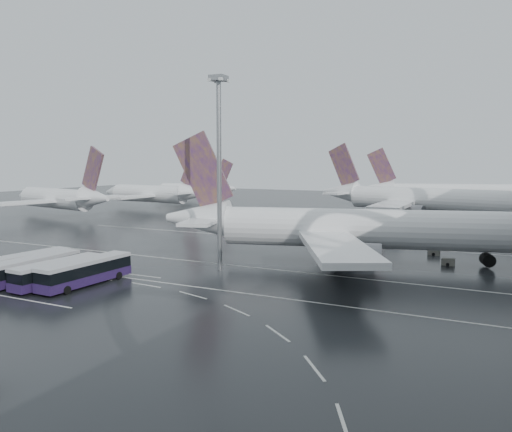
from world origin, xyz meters
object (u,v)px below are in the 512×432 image
at_px(airliner_gate_b, 418,200).
at_px(jet_remote_far, 194,190).
at_px(airliner_gate_c, 446,193).
at_px(bus_row_near_d, 86,271).
at_px(floodlight_mast, 219,149).
at_px(gse_cart_belly_e, 375,247).
at_px(jet_remote_west, 61,199).
at_px(bus_row_near_b, 35,268).
at_px(gse_cart_belly_b, 434,252).
at_px(bus_row_near_a, 27,264).
at_px(bus_row_near_c, 58,272).
at_px(airliner_main, 346,229).
at_px(jet_remote_mid, 156,194).
at_px(gse_cart_belly_d, 448,262).

distance_m(airliner_gate_b, jet_remote_far, 98.74).
bearing_deg(airliner_gate_c, bus_row_near_d, -118.61).
relative_size(floodlight_mast, gse_cart_belly_e, 12.51).
relative_size(airliner_gate_b, bus_row_near_d, 4.48).
relative_size(airliner_gate_b, airliner_gate_c, 1.07).
distance_m(airliner_gate_c, jet_remote_west, 125.48).
height_order(bus_row_near_b, gse_cart_belly_b, bus_row_near_b).
relative_size(airliner_gate_c, floodlight_mast, 2.05).
bearing_deg(jet_remote_far, airliner_gate_b, 159.96).
bearing_deg(gse_cart_belly_e, airliner_gate_b, 90.54).
relative_size(airliner_gate_b, bus_row_near_b, 4.65).
bearing_deg(bus_row_near_a, jet_remote_west, 48.34).
bearing_deg(bus_row_near_c, airliner_main, -41.15).
xyz_separation_m(jet_remote_mid, floodlight_mast, (68.45, -73.70, 12.78)).
relative_size(airliner_main, gse_cart_belly_e, 27.20).
height_order(jet_remote_west, jet_remote_far, jet_remote_west).
xyz_separation_m(airliner_gate_b, bus_row_near_a, (-38.80, -97.09, -3.69)).
xyz_separation_m(bus_row_near_a, gse_cart_belly_b, (49.62, 42.41, -1.22)).
relative_size(airliner_gate_b, gse_cart_belly_b, 31.05).
xyz_separation_m(jet_remote_mid, gse_cart_belly_e, (85.50, -46.83, -4.52)).
relative_size(jet_remote_mid, jet_remote_far, 1.15).
height_order(jet_remote_west, bus_row_near_b, jet_remote_west).
distance_m(jet_remote_mid, bus_row_near_c, 106.02).
xyz_separation_m(jet_remote_mid, jet_remote_far, (-9.09, 37.50, -0.65)).
relative_size(jet_remote_far, floodlight_mast, 1.40).
distance_m(jet_remote_mid, bus_row_near_d, 106.61).
distance_m(bus_row_near_b, gse_cart_belly_b, 63.68).
xyz_separation_m(airliner_gate_b, gse_cart_belly_e, (0.51, -54.35, -4.84)).
bearing_deg(airliner_gate_c, airliner_gate_b, -111.18).
relative_size(floodlight_mast, gse_cart_belly_d, 14.75).
xyz_separation_m(jet_remote_far, gse_cart_belly_e, (94.59, -84.33, -3.87)).
relative_size(jet_remote_west, jet_remote_far, 1.17).
bearing_deg(airliner_gate_b, gse_cart_belly_e, -77.05).
height_order(bus_row_near_a, gse_cart_belly_b, bus_row_near_a).
bearing_deg(floodlight_mast, jet_remote_west, 151.92).
xyz_separation_m(jet_remote_west, bus_row_near_a, (55.79, -57.51, -3.49)).
bearing_deg(gse_cart_belly_d, bus_row_near_b, -144.10).
xyz_separation_m(jet_remote_far, bus_row_near_d, (66.60, -127.21, -2.61)).
height_order(jet_remote_west, bus_row_near_d, jet_remote_west).
distance_m(airliner_gate_b, bus_row_near_d, 101.10).
bearing_deg(airliner_main, jet_remote_west, 148.29).
xyz_separation_m(airliner_gate_c, gse_cart_belly_e, (-3.19, -92.77, -4.64)).
xyz_separation_m(gse_cart_belly_d, gse_cart_belly_e, (-13.36, 8.34, 0.09)).
bearing_deg(airliner_gate_c, jet_remote_mid, -168.28).
bearing_deg(bus_row_near_d, bus_row_near_b, 100.04).
xyz_separation_m(airliner_main, jet_remote_far, (-92.78, 97.35, -0.83)).
bearing_deg(bus_row_near_a, jet_remote_mid, 31.49).
height_order(jet_remote_west, floodlight_mast, floodlight_mast).
relative_size(jet_remote_far, bus_row_near_c, 3.02).
distance_m(airliner_gate_c, gse_cart_belly_d, 101.73).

